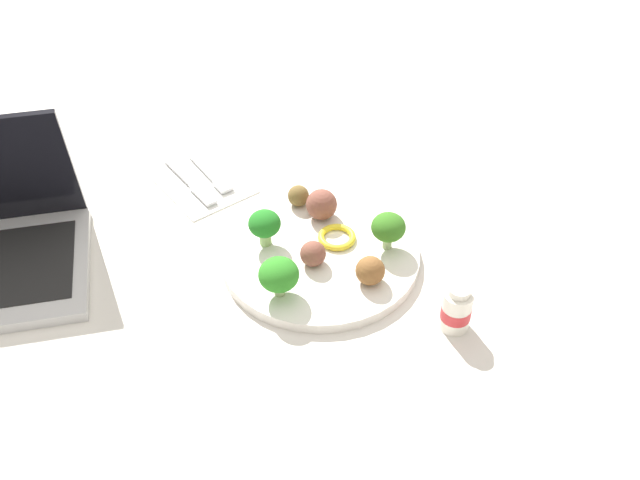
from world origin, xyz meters
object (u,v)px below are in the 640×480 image
object	(u,v)px
meatball_front_right	(298,196)
knife	(191,183)
broccoli_floret_far_rim	(279,275)
broccoli_floret_mid_right	(265,225)
meatball_mid_right	(313,254)
yogurt_bottle	(456,309)
meatball_mid_left	(322,204)
broccoli_floret_back_left	(388,228)
meatball_back_right	(370,271)
fork	(211,175)
napkin	(199,179)
plate	(320,255)
pepper_ring_front_right	(337,237)

from	to	relation	value
meatball_front_right	knife	bearing A→B (deg)	-154.17
broccoli_floret_far_rim	knife	size ratio (longest dim) A/B	0.39
broccoli_floret_mid_right	meatball_front_right	bearing A→B (deg)	109.17
meatball_mid_right	yogurt_bottle	xyz separation A→B (m)	(0.20, 0.06, -0.00)
meatball_mid_left	broccoli_floret_back_left	bearing A→B (deg)	10.46
broccoli_floret_mid_right	meatball_mid_right	distance (m)	0.08
meatball_back_right	yogurt_bottle	world-z (taller)	yogurt_bottle
meatball_mid_left	fork	world-z (taller)	meatball_mid_left
meatball_front_right	fork	bearing A→B (deg)	-164.54
broccoli_floret_mid_right	meatball_mid_left	bearing A→B (deg)	82.83
broccoli_floret_far_rim	napkin	xyz separation A→B (m)	(-0.29, 0.08, -0.05)
meatball_mid_left	knife	world-z (taller)	meatball_mid_left
meatball_front_right	napkin	world-z (taller)	meatball_front_right
napkin	knife	distance (m)	0.02
knife	yogurt_bottle	distance (m)	0.48
meatball_front_right	broccoli_floret_far_rim	bearing A→B (deg)	-50.28
broccoli_floret_far_rim	meatball_front_right	distance (m)	0.19
plate	napkin	world-z (taller)	plate
meatball_mid_right	meatball_back_right	bearing A→B (deg)	21.51
meatball_mid_right	yogurt_bottle	world-z (taller)	yogurt_bottle
broccoli_floret_mid_right	napkin	size ratio (longest dim) A/B	0.33
broccoli_floret_back_left	napkin	distance (m)	0.34
knife	yogurt_bottle	size ratio (longest dim) A/B	2.11
meatball_mid_left	broccoli_floret_far_rim	bearing A→B (deg)	-63.27
broccoli_floret_mid_right	meatball_mid_right	size ratio (longest dim) A/B	1.55
meatball_back_right	pepper_ring_front_right	xyz separation A→B (m)	(-0.09, 0.03, -0.02)
knife	meatball_mid_right	bearing A→B (deg)	1.47
plate	meatball_mid_right	distance (m)	0.04
napkin	knife	bearing A→B (deg)	-74.93
broccoli_floret_back_left	meatball_front_right	bearing A→B (deg)	-170.72
broccoli_floret_mid_right	meatball_mid_right	bearing A→B (deg)	15.12
broccoli_floret_far_rim	meatball_mid_right	size ratio (longest dim) A/B	1.58
meatball_front_right	plate	bearing A→B (deg)	-26.43
broccoli_floret_far_rim	meatball_front_right	size ratio (longest dim) A/B	1.76
pepper_ring_front_right	napkin	xyz separation A→B (m)	(-0.27, -0.05, -0.02)
broccoli_floret_back_left	pepper_ring_front_right	xyz separation A→B (m)	(-0.06, -0.04, -0.03)
meatball_mid_right	plate	bearing A→B (deg)	115.60
meatball_mid_left	meatball_front_right	bearing A→B (deg)	-173.68
pepper_ring_front_right	yogurt_bottle	size ratio (longest dim) A/B	0.78
pepper_ring_front_right	knife	distance (m)	0.27
broccoli_floret_back_left	broccoli_floret_far_rim	xyz separation A→B (m)	(-0.04, -0.17, -0.00)
napkin	fork	size ratio (longest dim) A/B	1.40
meatball_back_right	napkin	size ratio (longest dim) A/B	0.23
broccoli_floret_back_left	meatball_mid_right	xyz separation A→B (m)	(-0.05, -0.10, -0.02)
broccoli_floret_back_left	broccoli_floret_far_rim	size ratio (longest dim) A/B	0.99
meatball_back_right	napkin	distance (m)	0.36
meatball_front_right	knife	xyz separation A→B (m)	(-0.16, -0.08, -0.02)
broccoli_floret_mid_right	yogurt_bottle	distance (m)	0.29
broccoli_floret_back_left	meatball_mid_right	world-z (taller)	broccoli_floret_back_left
knife	napkin	bearing A→B (deg)	105.07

